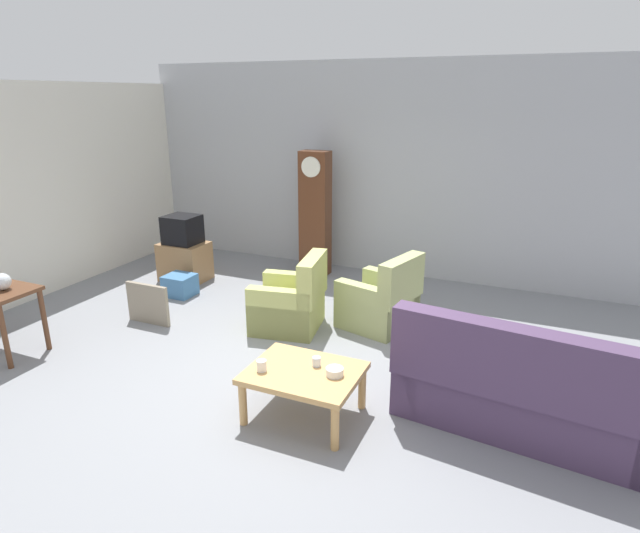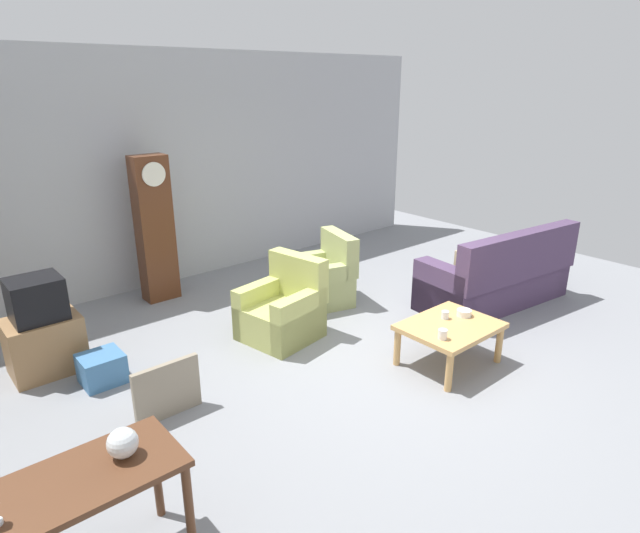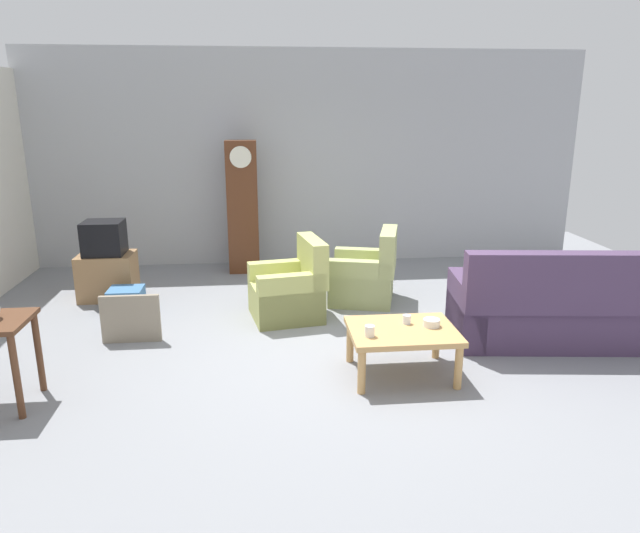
{
  "view_description": "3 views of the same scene",
  "coord_description": "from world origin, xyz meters",
  "px_view_note": "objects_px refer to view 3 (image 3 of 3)",
  "views": [
    {
      "loc": [
        2.22,
        -4.22,
        2.71
      ],
      "look_at": [
        0.08,
        0.68,
        0.96
      ],
      "focal_mm": 29.61,
      "sensor_mm": 36.0,
      "label": 1
    },
    {
      "loc": [
        -3.7,
        -3.44,
        2.8
      ],
      "look_at": [
        -0.3,
        0.55,
        0.94
      ],
      "focal_mm": 29.75,
      "sensor_mm": 36.0,
      "label": 2
    },
    {
      "loc": [
        -0.76,
        -5.35,
        2.38
      ],
      "look_at": [
        -0.16,
        0.45,
        0.76
      ],
      "focal_mm": 32.52,
      "sensor_mm": 36.0,
      "label": 3
    }
  ],
  "objects_px": {
    "armchair_olive_far": "(366,277)",
    "coffee_table_wood": "(402,335)",
    "couch_floral": "(558,310)",
    "armchair_olive_near": "(290,292)",
    "bowl_white_stacked": "(431,323)",
    "cup_white_porcelain": "(370,331)",
    "tv_crt": "(104,238)",
    "cup_blue_rimmed": "(407,319)",
    "framed_picture_leaning": "(131,319)",
    "storage_box_blue": "(126,300)",
    "grandfather_clock": "(243,207)",
    "tv_stand_cabinet": "(108,276)"
  },
  "relations": [
    {
      "from": "cup_blue_rimmed",
      "to": "armchair_olive_far",
      "type": "bearing_deg",
      "value": 90.69
    },
    {
      "from": "cup_white_porcelain",
      "to": "coffee_table_wood",
      "type": "bearing_deg",
      "value": 24.33
    },
    {
      "from": "tv_stand_cabinet",
      "to": "bowl_white_stacked",
      "type": "relative_size",
      "value": 4.48
    },
    {
      "from": "armchair_olive_near",
      "to": "cup_white_porcelain",
      "type": "relative_size",
      "value": 9.33
    },
    {
      "from": "framed_picture_leaning",
      "to": "bowl_white_stacked",
      "type": "xyz_separation_m",
      "value": [
        2.89,
        -0.99,
        0.23
      ]
    },
    {
      "from": "armchair_olive_near",
      "to": "grandfather_clock",
      "type": "height_order",
      "value": "grandfather_clock"
    },
    {
      "from": "armchair_olive_near",
      "to": "armchair_olive_far",
      "type": "relative_size",
      "value": 0.96
    },
    {
      "from": "bowl_white_stacked",
      "to": "storage_box_blue",
      "type": "bearing_deg",
      "value": 148.45
    },
    {
      "from": "tv_stand_cabinet",
      "to": "storage_box_blue",
      "type": "relative_size",
      "value": 1.73
    },
    {
      "from": "framed_picture_leaning",
      "to": "coffee_table_wood",
      "type": "bearing_deg",
      "value": -21.42
    },
    {
      "from": "tv_crt",
      "to": "couch_floral",
      "type": "bearing_deg",
      "value": -21.73
    },
    {
      "from": "couch_floral",
      "to": "tv_crt",
      "type": "height_order",
      "value": "couch_floral"
    },
    {
      "from": "armchair_olive_near",
      "to": "armchair_olive_far",
      "type": "height_order",
      "value": "same"
    },
    {
      "from": "coffee_table_wood",
      "to": "cup_blue_rimmed",
      "type": "distance_m",
      "value": 0.17
    },
    {
      "from": "tv_crt",
      "to": "framed_picture_leaning",
      "type": "height_order",
      "value": "tv_crt"
    },
    {
      "from": "couch_floral",
      "to": "grandfather_clock",
      "type": "relative_size",
      "value": 1.14
    },
    {
      "from": "cup_blue_rimmed",
      "to": "bowl_white_stacked",
      "type": "bearing_deg",
      "value": -23.11
    },
    {
      "from": "couch_floral",
      "to": "tv_crt",
      "type": "relative_size",
      "value": 4.56
    },
    {
      "from": "grandfather_clock",
      "to": "bowl_white_stacked",
      "type": "distance_m",
      "value": 4.01
    },
    {
      "from": "grandfather_clock",
      "to": "framed_picture_leaning",
      "type": "xyz_separation_m",
      "value": [
        -1.11,
        -2.57,
        -0.71
      ]
    },
    {
      "from": "couch_floral",
      "to": "cup_blue_rimmed",
      "type": "bearing_deg",
      "value": -165.63
    },
    {
      "from": "armchair_olive_far",
      "to": "storage_box_blue",
      "type": "xyz_separation_m",
      "value": [
        -2.91,
        -0.13,
        -0.16
      ]
    },
    {
      "from": "armchair_olive_near",
      "to": "tv_crt",
      "type": "xyz_separation_m",
      "value": [
        -2.27,
        0.93,
        0.48
      ]
    },
    {
      "from": "couch_floral",
      "to": "storage_box_blue",
      "type": "relative_size",
      "value": 5.58
    },
    {
      "from": "coffee_table_wood",
      "to": "framed_picture_leaning",
      "type": "relative_size",
      "value": 1.6
    },
    {
      "from": "grandfather_clock",
      "to": "cup_blue_rimmed",
      "type": "bearing_deg",
      "value": -65.67
    },
    {
      "from": "armchair_olive_near",
      "to": "tv_stand_cabinet",
      "type": "xyz_separation_m",
      "value": [
        -2.27,
        0.93,
        -0.02
      ]
    },
    {
      "from": "armchair_olive_near",
      "to": "cup_white_porcelain",
      "type": "height_order",
      "value": "armchair_olive_near"
    },
    {
      "from": "cup_white_porcelain",
      "to": "bowl_white_stacked",
      "type": "bearing_deg",
      "value": 16.62
    },
    {
      "from": "cup_white_porcelain",
      "to": "storage_box_blue",
      "type": "bearing_deg",
      "value": 140.26
    },
    {
      "from": "grandfather_clock",
      "to": "cup_white_porcelain",
      "type": "bearing_deg",
      "value": -72.57
    },
    {
      "from": "armchair_olive_far",
      "to": "cup_white_porcelain",
      "type": "relative_size",
      "value": 9.75
    },
    {
      "from": "couch_floral",
      "to": "bowl_white_stacked",
      "type": "relative_size",
      "value": 14.42
    },
    {
      "from": "couch_floral",
      "to": "armchair_olive_near",
      "type": "distance_m",
      "value": 2.9
    },
    {
      "from": "tv_stand_cabinet",
      "to": "cup_blue_rimmed",
      "type": "relative_size",
      "value": 8.21
    },
    {
      "from": "tv_crt",
      "to": "framed_picture_leaning",
      "type": "distance_m",
      "value": 1.71
    },
    {
      "from": "grandfather_clock",
      "to": "tv_crt",
      "type": "relative_size",
      "value": 3.99
    },
    {
      "from": "armchair_olive_near",
      "to": "bowl_white_stacked",
      "type": "distance_m",
      "value": 1.99
    },
    {
      "from": "armchair_olive_far",
      "to": "tv_stand_cabinet",
      "type": "height_order",
      "value": "armchair_olive_far"
    },
    {
      "from": "framed_picture_leaning",
      "to": "storage_box_blue",
      "type": "xyz_separation_m",
      "value": [
        -0.25,
        0.93,
        -0.11
      ]
    },
    {
      "from": "armchair_olive_far",
      "to": "tv_stand_cabinet",
      "type": "distance_m",
      "value": 3.28
    },
    {
      "from": "armchair_olive_far",
      "to": "bowl_white_stacked",
      "type": "xyz_separation_m",
      "value": [
        0.23,
        -2.06,
        0.18
      ]
    },
    {
      "from": "armchair_olive_far",
      "to": "tv_crt",
      "type": "distance_m",
      "value": 3.31
    },
    {
      "from": "armchair_olive_far",
      "to": "coffee_table_wood",
      "type": "height_order",
      "value": "armchair_olive_far"
    },
    {
      "from": "armchair_olive_far",
      "to": "coffee_table_wood",
      "type": "relative_size",
      "value": 1.0
    },
    {
      "from": "tv_crt",
      "to": "cup_blue_rimmed",
      "type": "relative_size",
      "value": 5.79
    },
    {
      "from": "grandfather_clock",
      "to": "tv_crt",
      "type": "bearing_deg",
      "value": -148.07
    },
    {
      "from": "coffee_table_wood",
      "to": "cup_blue_rimmed",
      "type": "bearing_deg",
      "value": 60.78
    },
    {
      "from": "armchair_olive_far",
      "to": "bowl_white_stacked",
      "type": "relative_size",
      "value": 6.34
    },
    {
      "from": "armchair_olive_far",
      "to": "cup_white_porcelain",
      "type": "bearing_deg",
      "value": -99.46
    }
  ]
}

